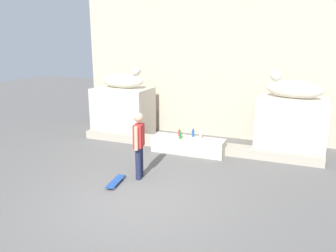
{
  "coord_description": "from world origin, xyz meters",
  "views": [
    {
      "loc": [
        3.08,
        -5.75,
        3.35
      ],
      "look_at": [
        -0.21,
        2.37,
        1.1
      ],
      "focal_mm": 35.86,
      "sensor_mm": 36.0,
      "label": 1
    }
  ],
  "objects_px": {
    "statue_reclining_right": "(293,88)",
    "bottle_clear": "(201,135)",
    "bottle_red": "(180,133)",
    "bottle_blue": "(193,133)",
    "bottle_green": "(180,135)",
    "statue_reclining_left": "(123,80)",
    "skater": "(139,143)",
    "skateboard": "(116,181)"
  },
  "relations": [
    {
      "from": "statue_reclining_left",
      "to": "statue_reclining_right",
      "type": "height_order",
      "value": "same"
    },
    {
      "from": "statue_reclining_right",
      "to": "bottle_clear",
      "type": "relative_size",
      "value": 5.14
    },
    {
      "from": "bottle_clear",
      "to": "bottle_red",
      "type": "relative_size",
      "value": 1.3
    },
    {
      "from": "statue_reclining_left",
      "to": "bottle_clear",
      "type": "height_order",
      "value": "statue_reclining_left"
    },
    {
      "from": "skater",
      "to": "bottle_clear",
      "type": "bearing_deg",
      "value": 147.5
    },
    {
      "from": "bottle_green",
      "to": "bottle_red",
      "type": "xyz_separation_m",
      "value": [
        -0.12,
        0.26,
        -0.02
      ]
    },
    {
      "from": "bottle_clear",
      "to": "bottle_red",
      "type": "distance_m",
      "value": 0.69
    },
    {
      "from": "statue_reclining_left",
      "to": "skateboard",
      "type": "height_order",
      "value": "statue_reclining_left"
    },
    {
      "from": "bottle_red",
      "to": "bottle_blue",
      "type": "xyz_separation_m",
      "value": [
        0.4,
        0.12,
        0.01
      ]
    },
    {
      "from": "bottle_green",
      "to": "bottle_blue",
      "type": "xyz_separation_m",
      "value": [
        0.28,
        0.38,
        -0.01
      ]
    },
    {
      "from": "bottle_red",
      "to": "statue_reclining_right",
      "type": "bearing_deg",
      "value": 18.61
    },
    {
      "from": "statue_reclining_left",
      "to": "bottle_green",
      "type": "bearing_deg",
      "value": -26.21
    },
    {
      "from": "statue_reclining_right",
      "to": "statue_reclining_left",
      "type": "bearing_deg",
      "value": 12.91
    },
    {
      "from": "bottle_green",
      "to": "bottle_clear",
      "type": "xyz_separation_m",
      "value": [
        0.57,
        0.2,
        0.02
      ]
    },
    {
      "from": "bottle_blue",
      "to": "bottle_green",
      "type": "bearing_deg",
      "value": -126.62
    },
    {
      "from": "bottle_green",
      "to": "bottle_blue",
      "type": "bearing_deg",
      "value": 53.38
    },
    {
      "from": "bottle_clear",
      "to": "bottle_blue",
      "type": "bearing_deg",
      "value": 148.65
    },
    {
      "from": "bottle_clear",
      "to": "bottle_red",
      "type": "bearing_deg",
      "value": 174.95
    },
    {
      "from": "bottle_green",
      "to": "bottle_red",
      "type": "height_order",
      "value": "bottle_green"
    },
    {
      "from": "statue_reclining_right",
      "to": "skateboard",
      "type": "distance_m",
      "value": 5.71
    },
    {
      "from": "bottle_blue",
      "to": "statue_reclining_left",
      "type": "bearing_deg",
      "value": 162.36
    },
    {
      "from": "statue_reclining_left",
      "to": "bottle_clear",
      "type": "relative_size",
      "value": 4.88
    },
    {
      "from": "bottle_red",
      "to": "skateboard",
      "type": "bearing_deg",
      "value": -101.24
    },
    {
      "from": "statue_reclining_left",
      "to": "bottle_blue",
      "type": "height_order",
      "value": "statue_reclining_left"
    },
    {
      "from": "statue_reclining_left",
      "to": "bottle_blue",
      "type": "bearing_deg",
      "value": -17.46
    },
    {
      "from": "skater",
      "to": "skateboard",
      "type": "relative_size",
      "value": 2.04
    },
    {
      "from": "statue_reclining_left",
      "to": "skateboard",
      "type": "distance_m",
      "value": 4.77
    },
    {
      "from": "bottle_clear",
      "to": "bottle_blue",
      "type": "relative_size",
      "value": 1.18
    },
    {
      "from": "statue_reclining_left",
      "to": "bottle_red",
      "type": "relative_size",
      "value": 6.33
    },
    {
      "from": "skater",
      "to": "bottle_red",
      "type": "xyz_separation_m",
      "value": [
        0.21,
        2.31,
        -0.33
      ]
    },
    {
      "from": "bottle_red",
      "to": "bottle_blue",
      "type": "relative_size",
      "value": 0.91
    },
    {
      "from": "statue_reclining_right",
      "to": "skater",
      "type": "xyz_separation_m",
      "value": [
        -3.32,
        -3.36,
        -1.07
      ]
    },
    {
      "from": "skateboard",
      "to": "bottle_clear",
      "type": "height_order",
      "value": "bottle_clear"
    },
    {
      "from": "bottle_red",
      "to": "statue_reclining_left",
      "type": "bearing_deg",
      "value": 157.44
    },
    {
      "from": "bottle_green",
      "to": "bottle_clear",
      "type": "distance_m",
      "value": 0.61
    },
    {
      "from": "bottle_green",
      "to": "skateboard",
      "type": "bearing_deg",
      "value": -104.77
    },
    {
      "from": "bottle_red",
      "to": "skater",
      "type": "bearing_deg",
      "value": -95.2
    },
    {
      "from": "statue_reclining_right",
      "to": "bottle_red",
      "type": "height_order",
      "value": "statue_reclining_right"
    },
    {
      "from": "skateboard",
      "to": "bottle_clear",
      "type": "xyz_separation_m",
      "value": [
        1.26,
        2.81,
        0.56
      ]
    },
    {
      "from": "skater",
      "to": "bottle_clear",
      "type": "height_order",
      "value": "skater"
    },
    {
      "from": "statue_reclining_right",
      "to": "bottle_clear",
      "type": "height_order",
      "value": "statue_reclining_right"
    },
    {
      "from": "statue_reclining_right",
      "to": "skater",
      "type": "height_order",
      "value": "statue_reclining_right"
    }
  ]
}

